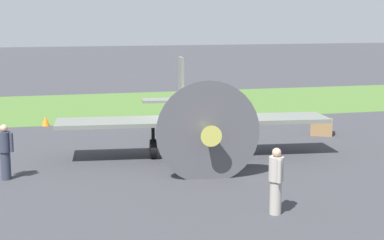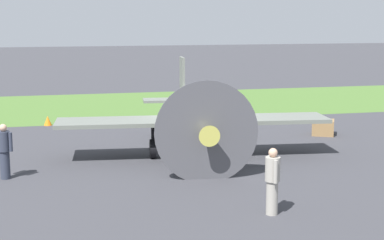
{
  "view_description": "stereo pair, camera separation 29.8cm",
  "coord_description": "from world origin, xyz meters",
  "px_view_note": "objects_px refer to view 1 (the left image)",
  "views": [
    {
      "loc": [
        5.73,
        21.3,
        5.0
      ],
      "look_at": [
        0.41,
        0.4,
        1.26
      ],
      "focal_mm": 56.35,
      "sensor_mm": 36.0,
      "label": 1
    },
    {
      "loc": [
        5.44,
        21.37,
        5.0
      ],
      "look_at": [
        0.41,
        0.4,
        1.26
      ],
      "focal_mm": 56.35,
      "sensor_mm": 36.0,
      "label": 2
    }
  ],
  "objects_px": {
    "airplane_lead": "(193,115)",
    "supply_crate": "(321,127)",
    "runway_marker_cone": "(46,121)",
    "ground_crew_mechanic": "(5,151)",
    "ground_crew_chief": "(276,179)"
  },
  "relations": [
    {
      "from": "runway_marker_cone",
      "to": "supply_crate",
      "type": "bearing_deg",
      "value": 156.15
    },
    {
      "from": "airplane_lead",
      "to": "supply_crate",
      "type": "bearing_deg",
      "value": -153.59
    },
    {
      "from": "airplane_lead",
      "to": "supply_crate",
      "type": "xyz_separation_m",
      "value": [
        -6.27,
        -2.32,
        -1.14
      ]
    },
    {
      "from": "ground_crew_mechanic",
      "to": "runway_marker_cone",
      "type": "height_order",
      "value": "ground_crew_mechanic"
    },
    {
      "from": "ground_crew_chief",
      "to": "runway_marker_cone",
      "type": "relative_size",
      "value": 3.93
    },
    {
      "from": "ground_crew_mechanic",
      "to": "runway_marker_cone",
      "type": "distance_m",
      "value": 9.3
    },
    {
      "from": "ground_crew_chief",
      "to": "supply_crate",
      "type": "height_order",
      "value": "ground_crew_chief"
    },
    {
      "from": "airplane_lead",
      "to": "runway_marker_cone",
      "type": "bearing_deg",
      "value": -49.13
    },
    {
      "from": "runway_marker_cone",
      "to": "airplane_lead",
      "type": "bearing_deg",
      "value": 124.81
    },
    {
      "from": "ground_crew_chief",
      "to": "ground_crew_mechanic",
      "type": "relative_size",
      "value": 1.0
    },
    {
      "from": "ground_crew_chief",
      "to": "runway_marker_cone",
      "type": "distance_m",
      "value": 15.37
    },
    {
      "from": "airplane_lead",
      "to": "supply_crate",
      "type": "relative_size",
      "value": 10.91
    },
    {
      "from": "airplane_lead",
      "to": "ground_crew_mechanic",
      "type": "xyz_separation_m",
      "value": [
        6.42,
        1.83,
        -0.55
      ]
    },
    {
      "from": "airplane_lead",
      "to": "ground_crew_mechanic",
      "type": "distance_m",
      "value": 6.7
    },
    {
      "from": "airplane_lead",
      "to": "ground_crew_mechanic",
      "type": "height_order",
      "value": "airplane_lead"
    }
  ]
}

